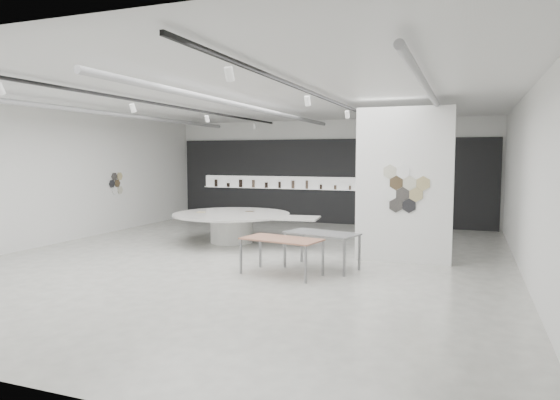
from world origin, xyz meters
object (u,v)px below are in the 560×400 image
at_px(sample_table_stone, 322,236).
at_px(kitchen_counter, 408,216).
at_px(partition_column, 404,185).
at_px(display_island, 234,223).
at_px(sample_table_wood, 281,241).

xyz_separation_m(sample_table_stone, kitchen_counter, (1.08, 6.96, -0.29)).
bearing_deg(partition_column, sample_table_stone, -137.57).
height_order(partition_column, sample_table_stone, partition_column).
bearing_deg(partition_column, kitchen_counter, 95.02).
bearing_deg(kitchen_counter, display_island, -129.02).
height_order(sample_table_wood, sample_table_stone, sample_table_stone).
distance_m(partition_column, kitchen_counter, 5.72).
bearing_deg(display_island, kitchen_counter, 39.82).
distance_m(sample_table_wood, sample_table_stone, 1.04).
bearing_deg(sample_table_wood, partition_column, 45.73).
xyz_separation_m(display_island, sample_table_wood, (2.66, -3.18, 0.16)).
height_order(partition_column, kitchen_counter, partition_column).
bearing_deg(sample_table_stone, kitchen_counter, 81.20).
relative_size(partition_column, kitchen_counter, 2.21).
distance_m(partition_column, sample_table_stone, 2.37).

